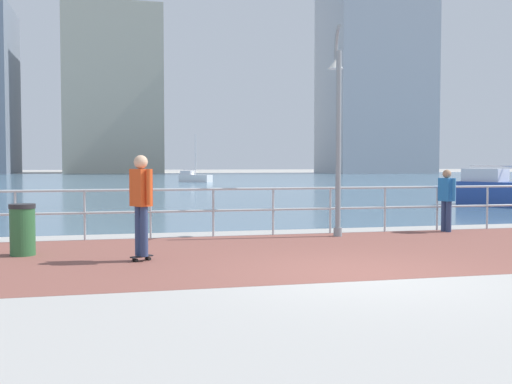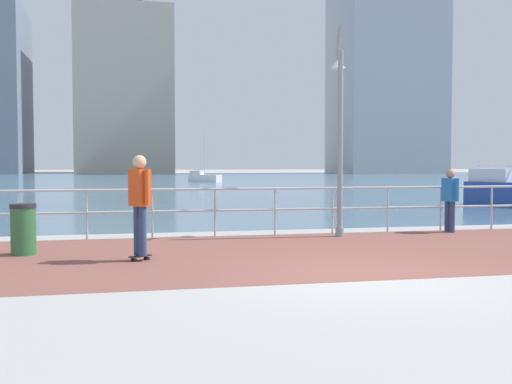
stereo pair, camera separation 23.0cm
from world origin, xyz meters
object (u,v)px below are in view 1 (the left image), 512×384
object	(u,v)px
lamppost	(337,120)
sailboat_blue	(195,177)
bystander	(447,196)
trash_bin	(23,230)
skateboarder	(141,197)

from	to	relation	value
lamppost	sailboat_blue	xyz separation A→B (m)	(1.96, 40.07, -2.23)
lamppost	bystander	size ratio (longest dim) A/B	3.16
bystander	lamppost	bearing A→B (deg)	-178.41
bystander	trash_bin	size ratio (longest dim) A/B	1.62
trash_bin	sailboat_blue	bearing A→B (deg)	78.40
skateboarder	bystander	distance (m)	7.88
skateboarder	bystander	xyz separation A→B (m)	(7.38, 2.76, -0.21)
bystander	sailboat_blue	distance (m)	40.00
skateboarder	bystander	world-z (taller)	skateboarder
trash_bin	skateboarder	bearing A→B (deg)	-28.82
bystander	trash_bin	bearing A→B (deg)	-170.21
skateboarder	trash_bin	xyz separation A→B (m)	(-2.05, 1.13, -0.62)
lamppost	sailboat_blue	distance (m)	40.18
skateboarder	sailboat_blue	distance (m)	43.24
trash_bin	sailboat_blue	size ratio (longest dim) A/B	0.22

